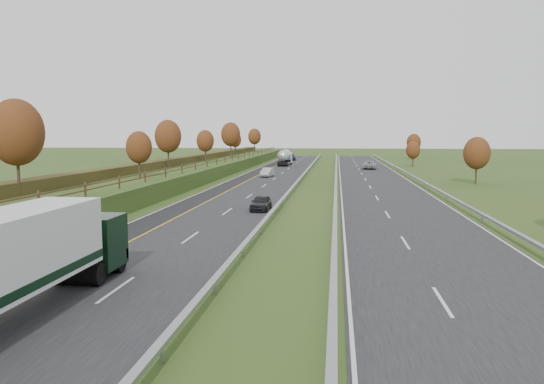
{
  "coord_description": "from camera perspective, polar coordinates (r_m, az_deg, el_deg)",
  "views": [
    {
      "loc": [
        10.86,
        -10.84,
        6.87
      ],
      "look_at": [
        5.66,
        31.79,
        2.2
      ],
      "focal_mm": 35.0,
      "sensor_mm": 36.0,
      "label": 1
    }
  ],
  "objects": [
    {
      "name": "near_carriageway",
      "position": [
        71.99,
        -1.75,
        0.74
      ],
      "size": [
        10.5,
        200.0,
        0.04
      ],
      "primitive_type": "cube",
      "color": "black",
      "rests_on": "ground"
    },
    {
      "name": "road_tanker",
      "position": [
        118.59,
        1.4,
        3.78
      ],
      "size": [
        2.4,
        11.22,
        3.46
      ],
      "color": "silver",
      "rests_on": "near_carriageway"
    },
    {
      "name": "hard_shoulder",
      "position": [
        72.65,
        -4.67,
        0.78
      ],
      "size": [
        3.0,
        200.0,
        0.04
      ],
      "primitive_type": "cube",
      "color": "black",
      "rests_on": "ground"
    },
    {
      "name": "car_dark_near",
      "position": [
        47.98,
        -1.2,
        -1.15
      ],
      "size": [
        1.7,
        4.07,
        1.38
      ],
      "primitive_type": "imported",
      "rotation": [
        0.0,
        0.0,
        -0.02
      ],
      "color": "black",
      "rests_on": "near_carriageway"
    },
    {
      "name": "lane_markings",
      "position": [
        71.19,
        3.34,
        0.7
      ],
      "size": [
        26.75,
        200.0,
        0.01
      ],
      "color": "silver",
      "rests_on": "near_carriageway"
    },
    {
      "name": "car_oncoming",
      "position": [
        107.26,
        10.45,
        2.89
      ],
      "size": [
        3.28,
        6.12,
        1.64
      ],
      "primitive_type": "imported",
      "rotation": [
        0.0,
        0.0,
        3.04
      ],
      "color": "#A7A8AC",
      "rests_on": "far_carriageway"
    },
    {
      "name": "trees_left",
      "position": [
        71.45,
        -12.3,
        5.66
      ],
      "size": [
        6.64,
        164.3,
        7.66
      ],
      "color": "#2D2116",
      "rests_on": "embankment_left"
    },
    {
      "name": "median_barrier_near",
      "position": [
        71.3,
        2.79,
        1.16
      ],
      "size": [
        0.32,
        200.0,
        0.71
      ],
      "color": "gray",
      "rests_on": "ground"
    },
    {
      "name": "far_carriageway",
      "position": [
        71.39,
        11.46,
        0.58
      ],
      "size": [
        10.5,
        200.0,
        0.04
      ],
      "primitive_type": "cube",
      "color": "black",
      "rests_on": "ground"
    },
    {
      "name": "car_silver_mid",
      "position": [
        86.12,
        -0.5,
        2.14
      ],
      "size": [
        2.0,
        4.55,
        1.45
      ],
      "primitive_type": "imported",
      "rotation": [
        0.0,
        0.0,
        -0.11
      ],
      "color": "#AAAAAF",
      "rests_on": "near_carriageway"
    },
    {
      "name": "trees_far",
      "position": [
        101.86,
        17.73,
        4.44
      ],
      "size": [
        8.45,
        118.6,
        7.12
      ],
      "color": "#2D2116",
      "rests_on": "ground"
    },
    {
      "name": "embankment_left",
      "position": [
        74.98,
        -11.62,
        1.59
      ],
      "size": [
        12.0,
        200.0,
        2.0
      ],
      "primitive_type": "cube",
      "color": "#30481A",
      "rests_on": "ground"
    },
    {
      "name": "median_barrier_far",
      "position": [
        71.11,
        6.89,
        1.11
      ],
      "size": [
        0.32,
        200.0,
        0.71
      ],
      "color": "gray",
      "rests_on": "ground"
    },
    {
      "name": "car_small_far",
      "position": [
        140.8,
        2.05,
        3.75
      ],
      "size": [
        3.04,
        5.91,
        1.64
      ],
      "primitive_type": "imported",
      "rotation": [
        0.0,
        0.0,
        0.14
      ],
      "color": "#161B45",
      "rests_on": "near_carriageway"
    },
    {
      "name": "hedge_left",
      "position": [
        75.53,
        -13.09,
        2.77
      ],
      "size": [
        2.2,
        180.0,
        1.1
      ],
      "primitive_type": "cube",
      "color": "#3A3B18",
      "rests_on": "embankment_left"
    },
    {
      "name": "ground",
      "position": [
        66.26,
        4.45,
        0.24
      ],
      "size": [
        400.0,
        400.0,
        0.0
      ],
      "primitive_type": "plane",
      "color": "#30481A",
      "rests_on": "ground"
    },
    {
      "name": "outer_barrier_far",
      "position": [
        72.03,
        16.08,
        0.98
      ],
      "size": [
        0.32,
        200.0,
        0.71
      ],
      "color": "gray",
      "rests_on": "ground"
    },
    {
      "name": "fence_left",
      "position": [
        73.16,
        -8.41,
        2.89
      ],
      "size": [
        0.12,
        189.06,
        1.2
      ],
      "color": "#422B19",
      "rests_on": "embankment_left"
    }
  ]
}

